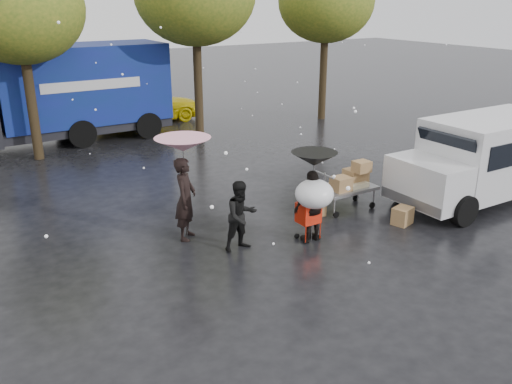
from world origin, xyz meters
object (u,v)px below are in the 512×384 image
white_van (483,158)px  yellow_taxi (146,104)px  person_black (312,206)px  vendor_cart (350,182)px  shopping_cart (313,197)px  blue_truck (61,95)px  person_pink (185,199)px

white_van → yellow_taxi: size_ratio=1.10×
person_black → white_van: white_van is taller
person_black → white_van: (5.39, -0.26, 0.34)m
vendor_cart → yellow_taxi: size_ratio=0.34×
person_black → vendor_cart: person_black is taller
white_van → yellow_taxi: bearing=106.6°
shopping_cart → blue_truck: 12.18m
person_black → yellow_taxi: 13.53m
shopping_cart → blue_truck: size_ratio=0.18×
person_pink → shopping_cart: person_pink is taller
person_pink → yellow_taxi: bearing=23.0°
vendor_cart → person_black: bearing=-152.4°
person_pink → person_black: size_ratio=1.15×
person_pink → shopping_cart: size_ratio=1.29×
yellow_taxi → person_black: bearing=179.5°
shopping_cart → blue_truck: (-2.50, 11.89, 0.69)m
blue_truck → yellow_taxi: 4.31m
blue_truck → person_black: bearing=-77.8°
person_black → vendor_cart: (2.00, 1.04, -0.09)m
white_van → shopping_cart: bearing=178.0°
person_pink → shopping_cart: (2.27, -1.66, 0.12)m
vendor_cart → blue_truck: (-4.54, 10.78, 1.03)m
shopping_cart → white_van: 5.44m
shopping_cart → white_van: (5.43, -0.19, 0.10)m
person_pink → vendor_cart: 4.35m
shopping_cart → yellow_taxi: yellow_taxi is taller
person_pink → blue_truck: bearing=41.2°
yellow_taxi → blue_truck: bearing=118.3°
shopping_cart → blue_truck: blue_truck is taller
vendor_cart → blue_truck: blue_truck is taller
yellow_taxi → vendor_cart: bearing=-171.7°
person_black → shopping_cart: person_black is taller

